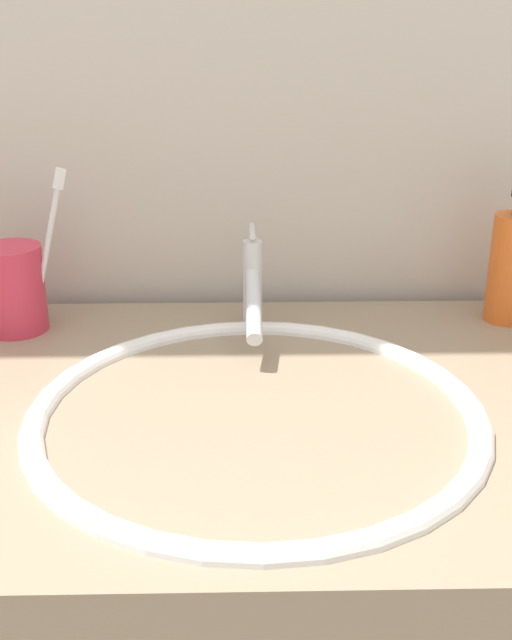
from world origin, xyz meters
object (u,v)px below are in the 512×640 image
faucet (253,290)px  toothbrush_cup (13,289)px  toothbrush_white (48,240)px  soap_dispenser (512,266)px

faucet → toothbrush_cup: 0.29m
toothbrush_white → soap_dispenser: size_ratio=1.11×
toothbrush_cup → soap_dispenser: (0.62, 0.02, 0.02)m
toothbrush_white → soap_dispenser: (0.57, 0.02, -0.04)m
faucet → soap_dispenser: (0.33, 0.04, 0.02)m
faucet → toothbrush_white: toothbrush_white is taller
toothbrush_white → soap_dispenser: toothbrush_white is taller
faucet → toothbrush_white: size_ratio=0.89×
toothbrush_cup → soap_dispenser: soap_dispenser is taller
soap_dispenser → toothbrush_cup: bearing=-178.2°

